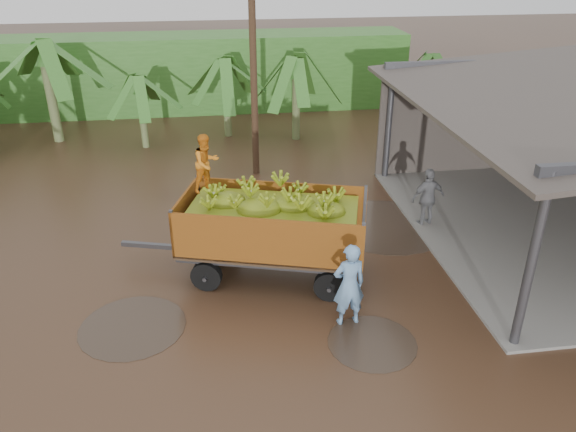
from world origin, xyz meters
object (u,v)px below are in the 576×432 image
object	(u,v)px
man_blue	(349,285)
utility_pole	(253,66)
banana_trailer	(272,226)
man_grey	(428,198)

from	to	relation	value
man_blue	utility_pole	world-z (taller)	utility_pole
man_blue	banana_trailer	bearing A→B (deg)	-64.76
banana_trailer	utility_pole	xyz separation A→B (m)	(0.20, 6.95, 2.51)
man_blue	utility_pole	xyz separation A→B (m)	(-1.22, 9.24, 2.89)
utility_pole	man_grey	bearing A→B (deg)	-46.48
man_grey	utility_pole	bearing A→B (deg)	-57.40
banana_trailer	utility_pole	size ratio (longest dim) A/B	0.84
banana_trailer	man_blue	size ratio (longest dim) A/B	3.20
man_grey	utility_pole	distance (m)	7.40
man_blue	man_grey	distance (m)	5.53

